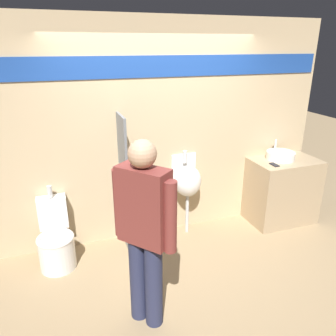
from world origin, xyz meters
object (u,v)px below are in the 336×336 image
cell_phone (274,165)px  person_in_vest (144,229)px  toilet (56,242)px  sink_basin (280,155)px  urinal_near_counter (187,181)px

cell_phone → person_in_vest: size_ratio=0.08×
toilet → sink_basin: bearing=1.5°
toilet → person_in_vest: 1.50m
toilet → urinal_near_counter: bearing=5.3°
sink_basin → urinal_near_counter: 1.36m
sink_basin → person_in_vest: bearing=-152.0°
cell_phone → toilet: 2.85m
sink_basin → cell_phone: bearing=-141.9°
sink_basin → cell_phone: size_ratio=2.71×
toilet → person_in_vest: person_in_vest is taller
cell_phone → person_in_vest: person_in_vest is taller
sink_basin → person_in_vest: size_ratio=0.22×
sink_basin → person_in_vest: 2.56m
cell_phone → toilet: bearing=178.0°
urinal_near_counter → sink_basin: bearing=-3.3°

